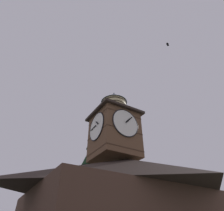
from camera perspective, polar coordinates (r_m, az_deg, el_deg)
building_main at (r=17.90m, az=5.14°, el=-26.78°), size 16.18×12.11×7.70m
clock_tower at (r=20.42m, az=0.63°, el=-6.63°), size 4.74×4.74×8.11m
pine_tree_behind at (r=23.81m, az=-6.12°, el=-23.74°), size 5.89×5.89×13.85m
moon at (r=52.95m, az=-5.26°, el=-18.39°), size 2.36×2.36×2.36m
flying_bird_high at (r=25.23m, az=15.97°, el=16.86°), size 0.53×0.42×0.17m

